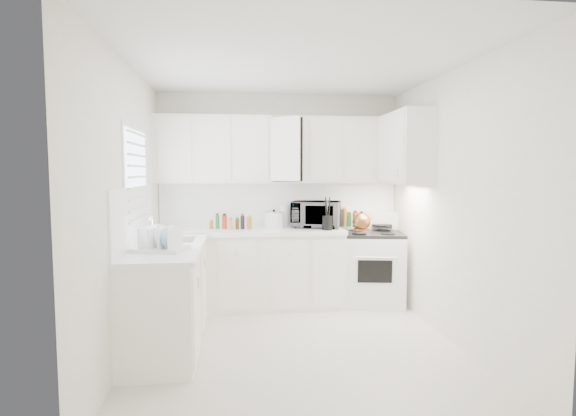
{
  "coord_description": "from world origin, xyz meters",
  "views": [
    {
      "loc": [
        -0.55,
        -4.02,
        1.64
      ],
      "look_at": [
        0.0,
        0.7,
        1.25
      ],
      "focal_mm": 27.83,
      "sensor_mm": 36.0,
      "label": 1
    }
  ],
  "objects": [
    {
      "name": "floor",
      "position": [
        0.0,
        0.0,
        0.0
      ],
      "size": [
        3.2,
        3.2,
        0.0
      ],
      "primitive_type": "plane",
      "color": "silver",
      "rests_on": "ground"
    },
    {
      "name": "ceiling",
      "position": [
        0.0,
        0.0,
        2.6
      ],
      "size": [
        3.2,
        3.2,
        0.0
      ],
      "primitive_type": "plane",
      "rotation": [
        3.14,
        0.0,
        0.0
      ],
      "color": "white",
      "rests_on": "ground"
    },
    {
      "name": "wall_back",
      "position": [
        0.0,
        1.6,
        1.3
      ],
      "size": [
        3.0,
        0.0,
        3.0
      ],
      "primitive_type": "plane",
      "rotation": [
        1.57,
        0.0,
        0.0
      ],
      "color": "white",
      "rests_on": "ground"
    },
    {
      "name": "wall_front",
      "position": [
        0.0,
        -1.6,
        1.3
      ],
      "size": [
        3.0,
        0.0,
        3.0
      ],
      "primitive_type": "plane",
      "rotation": [
        -1.57,
        0.0,
        0.0
      ],
      "color": "white",
      "rests_on": "ground"
    },
    {
      "name": "wall_left",
      "position": [
        -1.5,
        0.0,
        1.3
      ],
      "size": [
        0.0,
        3.2,
        3.2
      ],
      "primitive_type": "plane",
      "rotation": [
        1.57,
        0.0,
        1.57
      ],
      "color": "white",
      "rests_on": "ground"
    },
    {
      "name": "wall_right",
      "position": [
        1.5,
        0.0,
        1.3
      ],
      "size": [
        0.0,
        3.2,
        3.2
      ],
      "primitive_type": "plane",
      "rotation": [
        1.57,
        0.0,
        -1.57
      ],
      "color": "white",
      "rests_on": "ground"
    },
    {
      "name": "window_blinds",
      "position": [
        -1.48,
        0.35,
        1.55
      ],
      "size": [
        0.06,
        0.96,
        1.06
      ],
      "primitive_type": null,
      "color": "white",
      "rests_on": "wall_left"
    },
    {
      "name": "lower_cabinets_back",
      "position": [
        -0.39,
        1.3,
        0.45
      ],
      "size": [
        2.22,
        0.6,
        0.9
      ],
      "primitive_type": null,
      "color": "white",
      "rests_on": "floor"
    },
    {
      "name": "lower_cabinets_left",
      "position": [
        -1.2,
        0.2,
        0.45
      ],
      "size": [
        0.6,
        1.6,
        0.9
      ],
      "primitive_type": null,
      "color": "white",
      "rests_on": "floor"
    },
    {
      "name": "countertop_back",
      "position": [
        -0.39,
        1.29,
        0.93
      ],
      "size": [
        2.24,
        0.64,
        0.05
      ],
      "primitive_type": "cube",
      "color": "white",
      "rests_on": "lower_cabinets_back"
    },
    {
      "name": "countertop_left",
      "position": [
        -1.19,
        0.2,
        0.93
      ],
      "size": [
        0.64,
        1.62,
        0.05
      ],
      "primitive_type": "cube",
      "color": "white",
      "rests_on": "lower_cabinets_left"
    },
    {
      "name": "backsplash_back",
      "position": [
        0.0,
        1.59,
        1.23
      ],
      "size": [
        2.98,
        0.02,
        0.55
      ],
      "primitive_type": "cube",
      "color": "white",
      "rests_on": "wall_back"
    },
    {
      "name": "backsplash_left",
      "position": [
        -1.49,
        0.2,
        1.23
      ],
      "size": [
        0.02,
        1.6,
        0.55
      ],
      "primitive_type": "cube",
      "color": "white",
      "rests_on": "wall_left"
    },
    {
      "name": "upper_cabinets_back",
      "position": [
        0.0,
        1.44,
        1.5
      ],
      "size": [
        3.0,
        0.33,
        0.8
      ],
      "primitive_type": null,
      "color": "white",
      "rests_on": "wall_back"
    },
    {
      "name": "upper_cabinets_right",
      "position": [
        1.33,
        0.82,
        1.5
      ],
      "size": [
        0.33,
        0.9,
        0.8
      ],
      "primitive_type": null,
      "color": "white",
      "rests_on": "wall_right"
    },
    {
      "name": "sink",
      "position": [
        -1.19,
        0.55,
        1.07
      ],
      "size": [
        0.42,
        0.38,
        0.3
      ],
      "primitive_type": null,
      "color": "gray",
      "rests_on": "countertop_left"
    },
    {
      "name": "stove",
      "position": [
        1.1,
        1.26,
        0.57
      ],
      "size": [
        0.83,
        0.72,
        1.14
      ],
      "primitive_type": null,
      "rotation": [
        0.0,
        0.0,
        -0.17
      ],
      "color": "white",
      "rests_on": "floor"
    },
    {
      "name": "tea_kettle",
      "position": [
        0.92,
        1.1,
        1.06
      ],
      "size": [
        0.29,
        0.26,
        0.25
      ],
      "primitive_type": null,
      "rotation": [
        0.0,
        0.0,
        -0.13
      ],
      "color": "#9B592A",
      "rests_on": "stove"
    },
    {
      "name": "frying_pan",
      "position": [
        1.28,
        1.42,
        0.96
      ],
      "size": [
        0.29,
        0.45,
        0.04
      ],
      "primitive_type": null,
      "rotation": [
        0.0,
        0.0,
        0.07
      ],
      "color": "black",
      "rests_on": "stove"
    },
    {
      "name": "microwave",
      "position": [
        0.43,
        1.4,
        1.15
      ],
      "size": [
        0.65,
        0.48,
        0.39
      ],
      "primitive_type": "imported",
      "rotation": [
        0.0,
        0.0,
        -0.31
      ],
      "color": "gray",
      "rests_on": "countertop_back"
    },
    {
      "name": "rice_cooker",
      "position": [
        -0.09,
        1.38,
        1.06
      ],
      "size": [
        0.29,
        0.29,
        0.23
      ],
      "primitive_type": null,
      "rotation": [
        0.0,
        0.0,
        -0.31
      ],
      "color": "white",
      "rests_on": "countertop_back"
    },
    {
      "name": "paper_towel",
      "position": [
        0.05,
        1.49,
        1.08
      ],
      "size": [
        0.12,
        0.12,
        0.27
      ],
      "primitive_type": "cylinder",
      "color": "white",
      "rests_on": "countertop_back"
    },
    {
      "name": "utensil_crock",
      "position": [
        0.52,
        1.12,
        1.15
      ],
      "size": [
        0.14,
        0.14,
        0.4
      ],
      "primitive_type": null,
      "rotation": [
        0.0,
        0.0,
        -0.02
      ],
      "color": "black",
      "rests_on": "countertop_back"
    },
    {
      "name": "dish_rack",
      "position": [
        -1.21,
        -0.07,
        1.07
      ],
      "size": [
        0.51,
        0.44,
        0.24
      ],
      "primitive_type": null,
      "rotation": [
        0.0,
        0.0,
        -0.28
      ],
      "color": "white",
      "rests_on": "countertop_left"
    },
    {
      "name": "spice_left_0",
      "position": [
        -0.85,
        1.42,
        1.02
      ],
      "size": [
        0.06,
        0.06,
        0.13
      ],
      "primitive_type": "cylinder",
      "color": "olive",
      "rests_on": "countertop_back"
    },
    {
      "name": "spice_left_1",
      "position": [
        -0.78,
        1.33,
        1.02
      ],
      "size": [
        0.06,
        0.06,
        0.13
      ],
      "primitive_type": "cylinder",
      "color": "#267431",
      "rests_on": "countertop_back"
    },
    {
      "name": "spice_left_2",
      "position": [
        -0.7,
        1.42,
        1.02
      ],
      "size": [
        0.06,
        0.06,
        0.13
      ],
      "primitive_type": "cylinder",
      "color": "red",
      "rests_on": "countertop_back"
    },
    {
      "name": "spice_left_3",
      "position": [
        -0.62,
        1.33,
        1.02
      ],
      "size": [
        0.06,
        0.06,
        0.13
      ],
      "primitive_type": "cylinder",
      "color": "gold",
      "rests_on": "countertop_back"
    },
    {
      "name": "spice_left_4",
      "position": [
        -0.55,
        1.42,
        1.02
      ],
      "size": [
        0.06,
        0.06,
        0.13
      ],
      "primitive_type": "cylinder",
      "color": "#523417",
      "rests_on": "countertop_back"
    },
    {
      "name": "spice_left_5",
      "position": [
        -0.47,
        1.33,
        1.02
      ],
      "size": [
        0.06,
        0.06,
        0.13
      ],
      "primitive_type": "cylinder",
      "color": "black",
      "rests_on": "countertop_back"
    },
    {
      "name": "spice_left_6",
      "position": [
        -0.4,
        1.42,
        1.02
      ],
      "size": [
        0.06,
        0.06,
        0.13
      ],
      "primitive_type": "cylinder",
      "color": "olive",
      "rests_on": "countertop_back"
    },
    {
      "name": "sauce_right_0",
      "position": [
        0.58,
        1.46,
        1.05
      ],
      "size": [
        0.06,
        0.06,
        0.19
      ],
      "primitive_type": "cylinder",
      "color": "red",
      "rests_on": "countertop_back"
    },
    {
      "name": "sauce_right_1",
      "position": [
        0.64,
        1.4,
        1.05
      ],
      "size": [
        0.06,
        0.06,
        0.19
      ],
      "primitive_type": "cylinder",
      "color": "gold",
      "rests_on": "countertop_back"
    },
    {
      "name": "sauce_right_2",
      "position": [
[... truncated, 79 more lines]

